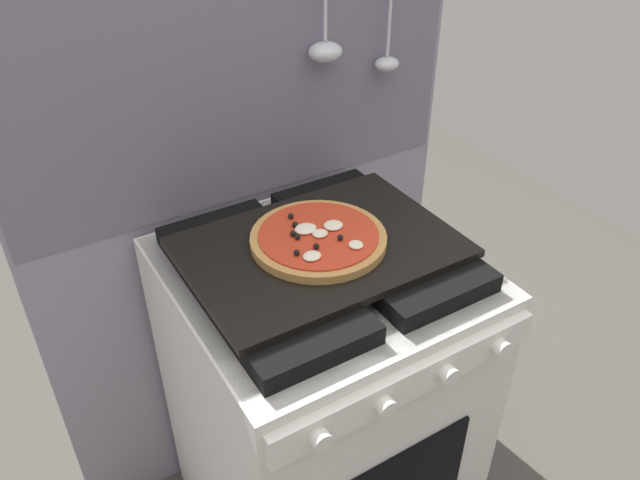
# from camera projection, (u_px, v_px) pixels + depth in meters

# --- Properties ---
(kitchen_backsplash) EXTENTS (1.10, 0.09, 1.55)m
(kitchen_backsplash) POSITION_uv_depth(u_px,v_px,m) (252.00, 221.00, 1.57)
(kitchen_backsplash) COLOR gray
(kitchen_backsplash) RESTS_ON ground_plane
(stove) EXTENTS (0.60, 0.64, 0.90)m
(stove) POSITION_uv_depth(u_px,v_px,m) (320.00, 401.00, 1.52)
(stove) COLOR white
(stove) RESTS_ON ground_plane
(baking_tray) EXTENTS (0.54, 0.38, 0.02)m
(baking_tray) POSITION_uv_depth(u_px,v_px,m) (320.00, 247.00, 1.26)
(baking_tray) COLOR black
(baking_tray) RESTS_ON stove
(pizza_left) EXTENTS (0.28, 0.28, 0.03)m
(pizza_left) POSITION_uv_depth(u_px,v_px,m) (317.00, 239.00, 1.26)
(pizza_left) COLOR #C18947
(pizza_left) RESTS_ON baking_tray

